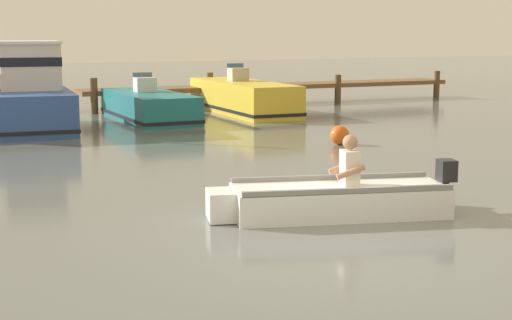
{
  "coord_description": "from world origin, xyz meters",
  "views": [
    {
      "loc": [
        -4.99,
        -8.09,
        2.65
      ],
      "look_at": [
        0.4,
        3.32,
        0.55
      ],
      "focal_mm": 53.97,
      "sensor_mm": 36.0,
      "label": 1
    }
  ],
  "objects": [
    {
      "name": "moored_boat_teal",
      "position": [
        2.06,
        14.54,
        0.4
      ],
      "size": [
        1.85,
        4.93,
        1.42
      ],
      "color": "#1E727A",
      "rests_on": "ground"
    },
    {
      "name": "moored_boat_blue",
      "position": [
        -1.57,
        13.59,
        0.9
      ],
      "size": [
        2.48,
        4.75,
        2.42
      ],
      "color": "#2D519E",
      "rests_on": "ground"
    },
    {
      "name": "ground_plane",
      "position": [
        0.0,
        0.0,
        0.0
      ],
      "size": [
        120.0,
        120.0,
        0.0
      ],
      "primitive_type": "plane",
      "color": "slate"
    },
    {
      "name": "moored_boat_yellow",
      "position": [
        5.54,
        15.22,
        0.5
      ],
      "size": [
        1.93,
        5.85,
        1.61
      ],
      "color": "gold",
      "rests_on": "ground"
    },
    {
      "name": "wooden_dock",
      "position": [
        7.97,
        17.7,
        0.65
      ],
      "size": [
        14.81,
        1.64,
        1.18
      ],
      "color": "brown",
      "rests_on": "ground"
    },
    {
      "name": "mooring_buoy",
      "position": [
        4.57,
        7.47,
        0.23
      ],
      "size": [
        0.46,
        0.46,
        0.46
      ],
      "primitive_type": "sphere",
      "color": "#E55919",
      "rests_on": "ground"
    },
    {
      "name": "rowboat_with_person",
      "position": [
        0.73,
        1.34,
        0.25
      ],
      "size": [
        3.68,
        1.89,
        1.19
      ],
      "color": "white",
      "rests_on": "ground"
    }
  ]
}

